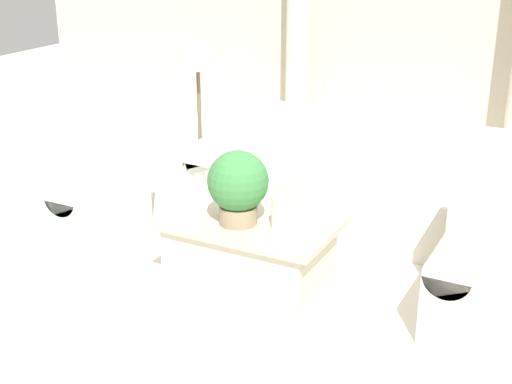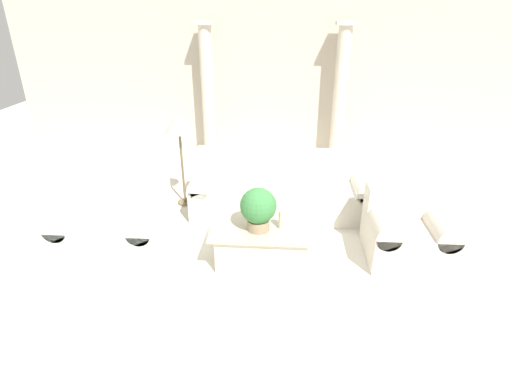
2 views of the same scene
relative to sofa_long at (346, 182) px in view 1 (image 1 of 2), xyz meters
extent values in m
plane|color=silver|center=(-0.07, -0.88, -0.33)|extent=(16.00, 16.00, 0.00)
cube|color=beige|center=(0.00, -0.06, -0.11)|extent=(2.49, 0.89, 0.45)
cube|color=beige|center=(0.00, 0.23, 0.30)|extent=(2.49, 0.31, 0.37)
cylinder|color=beige|center=(-1.10, -0.06, 0.15)|extent=(0.28, 0.89, 0.28)
cylinder|color=beige|center=(1.10, -0.06, 0.15)|extent=(0.28, 0.89, 0.28)
cube|color=silver|center=(-1.98, -1.20, -0.11)|extent=(1.21, 0.89, 0.45)
cube|color=silver|center=(-1.98, -0.91, 0.30)|extent=(1.21, 0.31, 0.37)
cylinder|color=silver|center=(-2.44, -1.20, 0.15)|extent=(0.28, 0.89, 0.28)
cylinder|color=silver|center=(-1.51, -1.20, 0.15)|extent=(0.28, 0.89, 0.28)
cube|color=beige|center=(-0.20, -1.27, -0.13)|extent=(1.00, 0.64, 0.41)
cube|color=#BCB398|center=(-0.20, -1.27, 0.10)|extent=(1.14, 0.72, 0.04)
cylinder|color=#937F60|center=(-0.24, -1.35, 0.18)|extent=(0.25, 0.25, 0.12)
sphere|color=#387A3D|center=(-0.24, -1.35, 0.41)|extent=(0.40, 0.40, 0.40)
cylinder|color=silver|center=(0.02, -1.30, 0.23)|extent=(0.09, 0.09, 0.22)
cylinder|color=brown|center=(-1.44, 0.11, -0.32)|extent=(0.22, 0.22, 0.03)
cylinder|color=brown|center=(-1.44, 0.11, 0.23)|extent=(0.04, 0.04, 1.07)
cone|color=beige|center=(-1.44, 0.11, 0.90)|extent=(0.39, 0.39, 0.26)
cylinder|color=beige|center=(-1.39, 2.06, 0.87)|extent=(0.24, 0.24, 2.41)
cylinder|color=beige|center=(1.15, -1.09, 0.13)|extent=(0.28, 0.83, 0.28)
camera|label=1|loc=(1.82, -5.07, 1.98)|focal=50.00mm
camera|label=2|loc=(0.01, -5.16, 2.35)|focal=28.00mm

